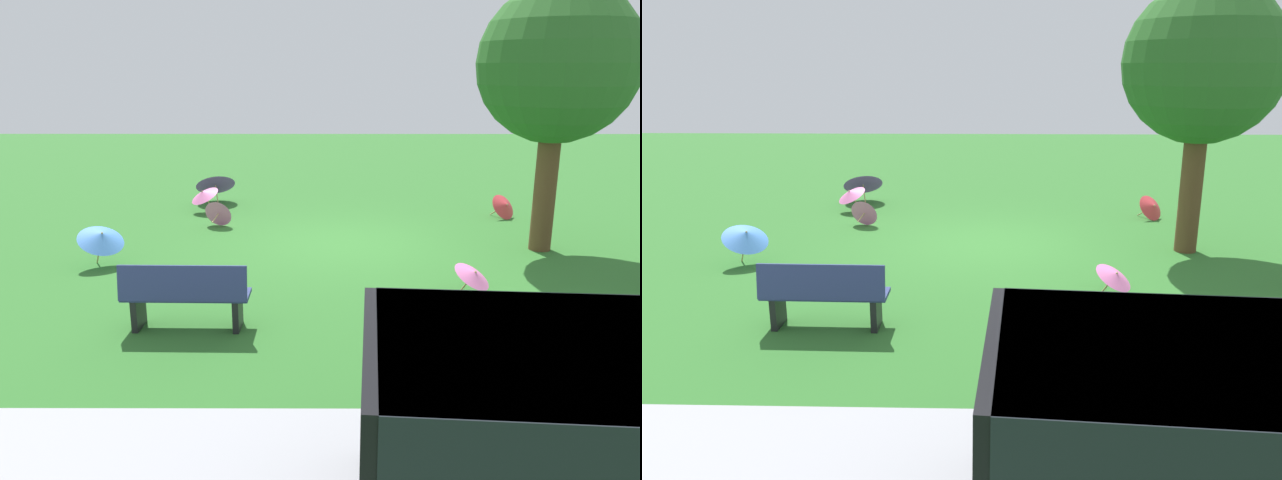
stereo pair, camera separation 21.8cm
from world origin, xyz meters
The scene contains 9 objects.
ground centered at (0.00, 0.00, 0.00)m, with size 40.00×40.00×0.00m, color #2D6B28.
park_bench centered at (2.23, 3.98, 0.47)m, with size 1.61×0.51×0.90m.
shade_tree centered at (-3.51, 0.34, 3.27)m, with size 2.72×2.72×4.67m.
parasol_pink_1 centered at (3.21, -2.57, 0.45)m, with size 0.92×0.92×0.67m.
parasol_red_0 centered at (-3.54, -2.07, 0.29)m, with size 0.76×0.73×0.57m.
parasol_blue_0 centered at (4.18, 1.39, 0.52)m, with size 1.07×1.07×0.77m.
parasol_pink_2 centered at (-1.73, 2.68, 0.31)m, with size 0.78×0.79×0.50m.
parasol_pink_3 centered at (2.67, -1.38, 0.29)m, with size 0.65×0.58×0.59m.
parasol_purple_0 centered at (3.14, -3.72, 0.51)m, with size 1.18×1.13×0.87m.
Camera 2 is at (0.29, 11.28, 3.25)m, focal length 34.69 mm.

